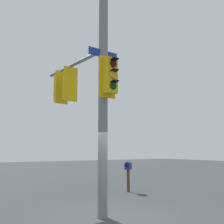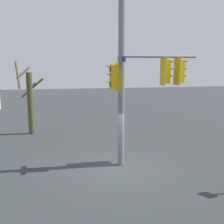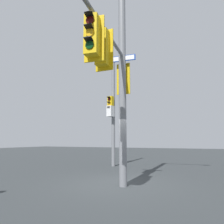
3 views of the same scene
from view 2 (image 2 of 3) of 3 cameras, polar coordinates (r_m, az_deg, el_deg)
The scene contains 3 objects.
ground_plane at distance 12.89m, azimuth 1.17°, elevation -11.63°, with size 80.00×80.00×0.00m, color #323739.
main_signal_pole_assembly at distance 12.61m, azimuth 4.52°, elevation 10.15°, with size 4.46×3.67×9.29m.
bare_tree_behind_pole at distance 19.15m, azimuth -17.07°, elevation 2.46°, with size 1.87×1.88×4.93m.
Camera 2 is at (2.38, 11.72, 4.82)m, focal length 43.15 mm.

